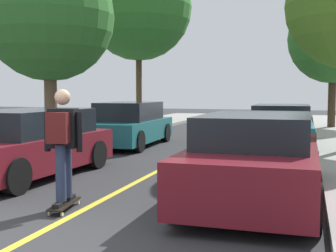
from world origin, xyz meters
name	(u,v)px	position (x,y,z in m)	size (l,w,h in m)	color
ground	(22,242)	(0.00, 0.00, 0.00)	(80.00, 80.00, 0.00)	#2D2D30
center_line	(143,179)	(0.00, 4.00, 0.00)	(0.12, 39.20, 0.01)	gold
parked_car_left_nearest	(26,144)	(-2.36, 3.51, 0.68)	(2.09, 4.28, 1.37)	maroon
parked_car_left_near	(129,125)	(-2.36, 9.06, 0.68)	(1.97, 4.36, 1.41)	#196066
parked_car_right_nearest	(256,158)	(2.36, 2.88, 0.69)	(1.96, 4.44, 1.39)	maroon
parked_car_right_near	(282,127)	(2.36, 9.84, 0.65)	(2.01, 4.25, 1.35)	#196066
street_tree_left_nearest	(49,16)	(-4.15, 7.31, 3.94)	(3.82, 3.82, 5.73)	brown
street_tree_left_near	(139,7)	(-4.15, 14.57, 5.48)	(4.71, 4.71, 7.70)	#4C3823
street_tree_right_near	(334,39)	(4.15, 17.40, 4.13)	(4.04, 4.04, 6.02)	#3D2D1E
fire_hydrant	(62,134)	(-3.86, 7.43, 0.49)	(0.20, 0.20, 0.70)	#B2140F
skateboard	(64,204)	(-0.27, 1.42, 0.09)	(0.35, 0.86, 0.10)	black
skateboarder	(62,139)	(-0.26, 1.39, 1.05)	(0.59, 0.71, 1.68)	black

